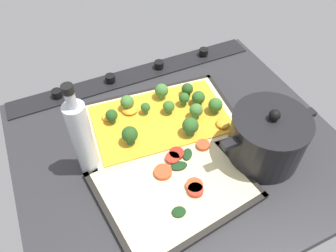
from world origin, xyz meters
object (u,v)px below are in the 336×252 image
baking_tray_back (173,186)px  veggie_pizza_back (175,183)px  broccoli_pizza (163,116)px  cooking_pot (267,138)px  baking_tray_front (161,122)px  oil_bottle (82,138)px

baking_tray_back → veggie_pizza_back: bearing=-146.0°
baking_tray_back → veggie_pizza_back: 0.85cm
broccoli_pizza → cooking_pot: size_ratio=1.59×
baking_tray_front → oil_bottle: size_ratio=1.66×
cooking_pot → baking_tray_front: bearing=-47.7°
veggie_pizza_back → oil_bottle: bearing=-39.3°
baking_tray_back → broccoli_pizza: bearing=-107.9°
baking_tray_back → oil_bottle: (14.92, -12.82, 10.04)cm
baking_tray_front → baking_tray_back: size_ratio=1.19×
baking_tray_back → oil_bottle: oil_bottle is taller
broccoli_pizza → cooking_pot: cooking_pot is taller
broccoli_pizza → baking_tray_back: 19.62cm
baking_tray_front → cooking_pot: bearing=132.3°
baking_tray_back → oil_bottle: bearing=-40.7°
broccoli_pizza → veggie_pizza_back: bearing=73.0°
baking_tray_back → oil_bottle: size_ratio=1.40×
baking_tray_front → broccoli_pizza: (-0.83, -0.05, 1.76)cm
baking_tray_front → broccoli_pizza: broccoli_pizza is taller
veggie_pizza_back → oil_bottle: (15.33, -12.55, 9.34)cm
baking_tray_back → oil_bottle: 22.08cm
broccoli_pizza → veggie_pizza_back: (5.60, 18.31, -1.06)cm
baking_tray_front → veggie_pizza_back: 18.89cm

